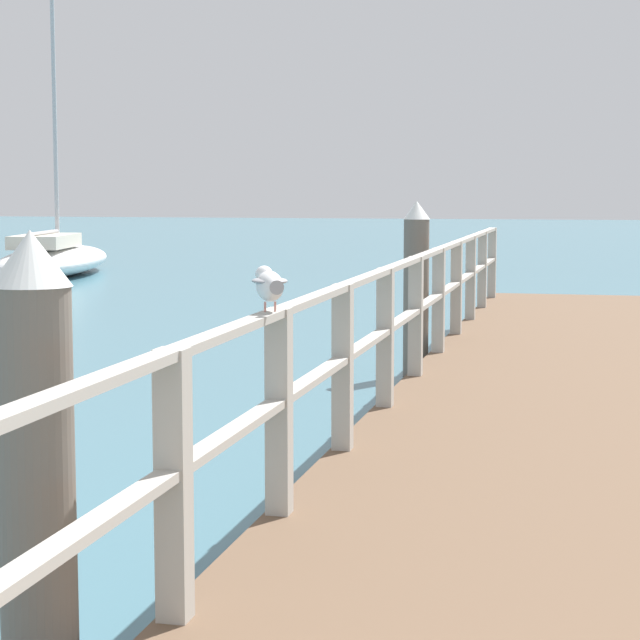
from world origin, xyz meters
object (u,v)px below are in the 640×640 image
boat_3 (54,258)px  dock_piling_near (37,497)px  seagull_foreground (269,284)px  dock_piling_far (416,288)px

boat_3 → dock_piling_near: bearing=-75.4°
seagull_foreground → dock_piling_near: bearing=-126.4°
seagull_foreground → boat_3: boat_3 is taller
dock_piling_near → seagull_foreground: bearing=78.2°
dock_piling_near → boat_3: 24.90m
dock_piling_near → boat_3: boat_3 is taller
boat_3 → dock_piling_far: bearing=-61.9°
seagull_foreground → boat_3: (-10.98, 20.72, -1.20)m
dock_piling_near → seagull_foreground: dock_piling_near is taller
dock_piling_far → boat_3: size_ratio=0.27×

